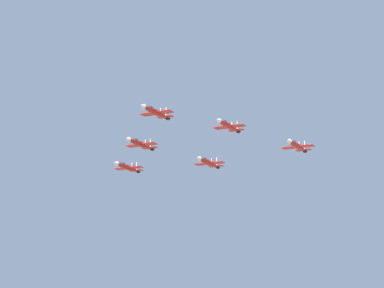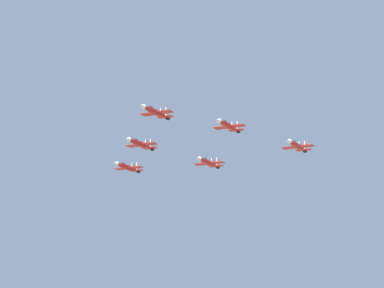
% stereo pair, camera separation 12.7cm
% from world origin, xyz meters
% --- Properties ---
extents(jet_lead, '(8.88, 13.52, 2.97)m').
position_xyz_m(jet_lead, '(25.81, -5.06, 115.02)').
color(jet_lead, red).
extents(jet_left_wingman, '(8.79, 13.44, 2.93)m').
position_xyz_m(jet_left_wingman, '(43.47, 4.78, 113.54)').
color(jet_left_wingman, red).
extents(jet_right_wingman, '(9.14, 13.93, 3.05)m').
position_xyz_m(jet_right_wingman, '(18.94, 13.94, 111.48)').
color(jet_right_wingman, red).
extents(jet_left_outer, '(9.09, 13.92, 3.03)m').
position_xyz_m(jet_left_outer, '(61.12, 14.62, 110.06)').
color(jet_left_outer, red).
extents(jet_right_outer, '(8.98, 13.72, 3.00)m').
position_xyz_m(jet_right_outer, '(12.07, 32.95, 109.15)').
color(jet_right_outer, red).
extents(jet_slot_rear, '(8.99, 13.79, 3.00)m').
position_xyz_m(jet_slot_rear, '(36.59, 23.79, 108.03)').
color(jet_slot_rear, red).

